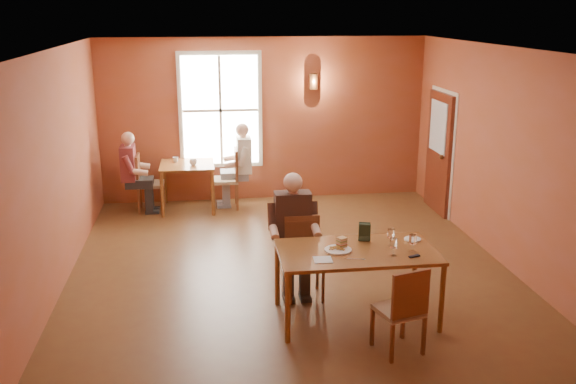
{
  "coord_description": "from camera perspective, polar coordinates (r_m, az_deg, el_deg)",
  "views": [
    {
      "loc": [
        -1.14,
        -8.21,
        3.49
      ],
      "look_at": [
        0.0,
        0.2,
        1.05
      ],
      "focal_mm": 40.0,
      "sensor_mm": 36.0,
      "label": 1
    }
  ],
  "objects": [
    {
      "name": "door",
      "position": [
        11.54,
        13.2,
        3.4
      ],
      "size": [
        0.12,
        1.04,
        2.1
      ],
      "primitive_type": "cube",
      "color": "maroon",
      "rests_on": "ground"
    },
    {
      "name": "wall_sconce",
      "position": [
        11.86,
        2.26,
        9.78
      ],
      "size": [
        0.16,
        0.16,
        0.28
      ],
      "primitive_type": "cylinder",
      "color": "brown",
      "rests_on": "wall_back"
    },
    {
      "name": "goblet_c",
      "position": [
        7.22,
        9.35,
        -4.79
      ],
      "size": [
        0.12,
        0.12,
        0.22
      ],
      "primitive_type": null,
      "rotation": [
        0.0,
        0.0,
        0.43
      ],
      "color": "white",
      "rests_on": "main_table"
    },
    {
      "name": "ground",
      "position": [
        9.0,
        0.17,
        -6.79
      ],
      "size": [
        6.0,
        7.0,
        0.01
      ],
      "primitive_type": "cube",
      "color": "brown",
      "rests_on": "ground"
    },
    {
      "name": "wall_back",
      "position": [
        11.94,
        -2.14,
        6.43
      ],
      "size": [
        6.0,
        0.04,
        3.0
      ],
      "primitive_type": "cube",
      "color": "brown",
      "rests_on": "ground"
    },
    {
      "name": "chair_diner_main",
      "position": [
        7.98,
        1.46,
        -5.98
      ],
      "size": [
        0.44,
        0.44,
        1.0
      ],
      "primitive_type": null,
      "rotation": [
        0.0,
        0.0,
        3.14
      ],
      "color": "#4F2711",
      "rests_on": "ground"
    },
    {
      "name": "wall_left",
      "position": [
        8.65,
        -19.91,
        1.76
      ],
      "size": [
        0.04,
        7.0,
        3.0
      ],
      "primitive_type": "cube",
      "color": "brown",
      "rests_on": "ground"
    },
    {
      "name": "menu_stand",
      "position": [
        7.61,
        6.82,
        -3.54
      ],
      "size": [
        0.15,
        0.1,
        0.22
      ],
      "primitive_type": "cube",
      "rotation": [
        0.0,
        0.0,
        -0.28
      ],
      "color": "#263D2C",
      "rests_on": "main_table"
    },
    {
      "name": "main_table",
      "position": [
        7.52,
        6.06,
        -8.17
      ],
      "size": [
        1.8,
        1.01,
        0.84
      ],
      "primitive_type": null,
      "color": "brown",
      "rests_on": "ground"
    },
    {
      "name": "chair_diner_white",
      "position": [
        11.57,
        -5.69,
        1.2
      ],
      "size": [
        0.48,
        0.48,
        1.08
      ],
      "primitive_type": null,
      "rotation": [
        0.0,
        0.0,
        1.57
      ],
      "color": "#422412",
      "rests_on": "ground"
    },
    {
      "name": "sandwich",
      "position": [
        7.37,
        4.8,
        -4.6
      ],
      "size": [
        0.12,
        0.12,
        0.12
      ],
      "primitive_type": "cube",
      "rotation": [
        0.0,
        0.0,
        0.46
      ],
      "color": "tan",
      "rests_on": "main_table"
    },
    {
      "name": "goblet_b",
      "position": [
        7.38,
        11.01,
        -4.41
      ],
      "size": [
        0.11,
        0.11,
        0.21
      ],
      "primitive_type": null,
      "rotation": [
        0.0,
        0.0,
        0.42
      ],
      "color": "white",
      "rests_on": "main_table"
    },
    {
      "name": "ceiling",
      "position": [
        8.31,
        0.19,
        12.65
      ],
      "size": [
        6.0,
        7.0,
        0.04
      ],
      "primitive_type": "cube",
      "color": "white",
      "rests_on": "wall_back"
    },
    {
      "name": "window",
      "position": [
        11.81,
        -6.03,
        7.23
      ],
      "size": [
        1.36,
        0.1,
        1.96
      ],
      "primitive_type": "cube",
      "color": "white",
      "rests_on": "wall_back"
    },
    {
      "name": "goblet_a",
      "position": [
        7.53,
        9.14,
        -3.92
      ],
      "size": [
        0.1,
        0.1,
        0.21
      ],
      "primitive_type": null,
      "rotation": [
        0.0,
        0.0,
        -0.2
      ],
      "color": "silver",
      "rests_on": "main_table"
    },
    {
      "name": "cup_a",
      "position": [
        11.38,
        -8.42,
        2.64
      ],
      "size": [
        0.16,
        0.16,
        0.1
      ],
      "primitive_type": "imported",
      "rotation": [
        0.0,
        0.0,
        -0.29
      ],
      "color": "silver",
      "rests_on": "second_table"
    },
    {
      "name": "chair_empty",
      "position": [
        6.88,
        9.83,
        -10.14
      ],
      "size": [
        0.53,
        0.53,
        0.97
      ],
      "primitive_type": null,
      "rotation": [
        0.0,
        0.0,
        0.28
      ],
      "color": "#3E2412",
      "rests_on": "ground"
    },
    {
      "name": "diner_main",
      "position": [
        7.86,
        1.51,
        -4.45
      ],
      "size": [
        0.59,
        0.59,
        1.48
      ],
      "primitive_type": null,
      "rotation": [
        0.0,
        0.0,
        3.14
      ],
      "color": "black",
      "rests_on": "ground"
    },
    {
      "name": "knife",
      "position": [
        7.1,
        5.96,
        -5.94
      ],
      "size": [
        0.22,
        0.07,
        0.0
      ],
      "primitive_type": "cube",
      "rotation": [
        0.0,
        0.0,
        -0.24
      ],
      "color": "silver",
      "rests_on": "main_table"
    },
    {
      "name": "napkin",
      "position": [
        7.05,
        3.12,
        -6.03
      ],
      "size": [
        0.21,
        0.21,
        0.01
      ],
      "primitive_type": "cube",
      "rotation": [
        0.0,
        0.0,
        -0.05
      ],
      "color": "white",
      "rests_on": "main_table"
    },
    {
      "name": "diner_white",
      "position": [
        11.53,
        -5.57,
        2.13
      ],
      "size": [
        0.59,
        0.59,
        1.47
      ],
      "primitive_type": null,
      "rotation": [
        0.0,
        0.0,
        1.57
      ],
      "color": "silver",
      "rests_on": "ground"
    },
    {
      "name": "sunglasses",
      "position": [
        7.26,
        11.16,
        -5.61
      ],
      "size": [
        0.14,
        0.09,
        0.02
      ],
      "primitive_type": "cube",
      "rotation": [
        0.0,
        0.0,
        0.36
      ],
      "color": "black",
      "rests_on": "main_table"
    },
    {
      "name": "second_table",
      "position": [
        11.6,
        -8.88,
        0.49
      ],
      "size": [
        0.95,
        0.95,
        0.83
      ],
      "primitive_type": null,
      "color": "brown",
      "rests_on": "ground"
    },
    {
      "name": "cup_b",
      "position": [
        11.65,
        -9.97,
        2.85
      ],
      "size": [
        0.11,
        0.11,
        0.09
      ],
      "primitive_type": "imported",
      "rotation": [
        0.0,
        0.0,
        0.09
      ],
      "color": "white",
      "rests_on": "second_table"
    },
    {
      "name": "diner_maroon",
      "position": [
        11.57,
        -12.31,
        1.71
      ],
      "size": [
        0.56,
        0.56,
        1.4
      ],
      "primitive_type": null,
      "rotation": [
        0.0,
        0.0,
        -1.57
      ],
      "color": "maroon",
      "rests_on": "ground"
    },
    {
      "name": "plate_food",
      "position": [
        7.31,
        4.47,
        -5.09
      ],
      "size": [
        0.31,
        0.31,
        0.04
      ],
      "primitive_type": "cylinder",
      "rotation": [
        0.0,
        0.0,
        -0.01
      ],
      "color": "white",
      "rests_on": "main_table"
    },
    {
      "name": "wall_right",
      "position": [
        9.41,
        18.61,
        2.98
      ],
      "size": [
        0.04,
        7.0,
        3.0
      ],
      "primitive_type": "cube",
      "color": "brown",
      "rests_on": "ground"
    },
    {
      "name": "chair_diner_maroon",
      "position": [
        11.61,
        -12.11,
        0.81
      ],
      "size": [
        0.45,
        0.45,
        1.02
      ],
      "primitive_type": null,
      "rotation": [
        0.0,
        0.0,
        -1.57
      ],
      "color": "brown",
      "rests_on": "ground"
    },
    {
      "name": "wall_front",
      "position": [
        5.24,
        5.47,
        -6.37
      ],
      "size": [
        6.0,
        0.04,
        3.0
      ],
      "primitive_type": "cube",
      "color": "brown",
      "rests_on": "ground"
    },
    {
      "name": "side_plate",
      "position": [
        7.77,
        11.02,
        -4.13
      ],
      "size": [
        0.24,
        0.24,
        0.02
      ],
      "primitive_type": "cylinder",
      "rotation": [
        0.0,
        0.0,
        -0.25
      ],
      "color": "silver",
      "rests_on": "main_table"
    }
  ]
}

